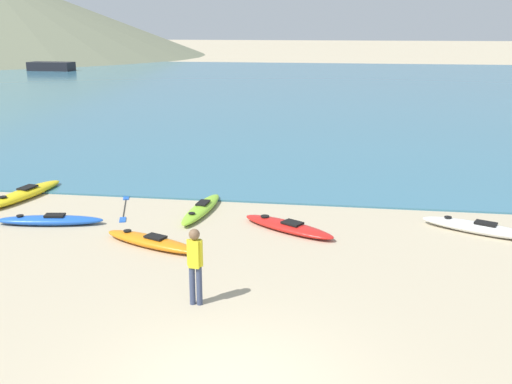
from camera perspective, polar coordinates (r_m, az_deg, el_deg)
The scene contains 10 objects.
bay_water at distance 53.63m, azimuth 6.98°, elevation 9.70°, with size 160.00×70.00×0.06m, color teal.
kayak_on_sand_0 at distance 18.29m, azimuth -19.04°, elevation -2.55°, with size 3.14×1.05×0.31m.
kayak_on_sand_2 at distance 21.28m, azimuth -21.20°, elevation -0.16°, with size 1.35×3.63×0.36m.
kayak_on_sand_3 at distance 18.43m, azimuth -5.22°, elevation -1.60°, with size 0.83×3.24×0.30m.
kayak_on_sand_4 at distance 16.82m, azimuth 3.06°, elevation -3.30°, with size 2.96×2.18×0.29m.
kayak_on_sand_5 at distance 17.69m, azimuth 20.49°, elevation -3.23°, with size 3.13×1.89×0.35m.
kayak_on_sand_6 at distance 15.87m, azimuth -9.94°, elevation -4.66°, with size 3.00×1.70×0.32m.
person_near_foreground at distance 12.30m, azimuth -5.82°, elevation -6.63°, with size 0.33×0.22×1.65m.
moored_boat_1 at distance 77.95m, azimuth -18.93°, elevation 11.26°, with size 5.48×2.43×1.03m.
loose_paddle at distance 19.25m, azimuth -12.42°, elevation -1.51°, with size 1.03×2.70×0.03m.
Camera 1 is at (1.67, -8.15, 5.62)m, focal length 42.00 mm.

